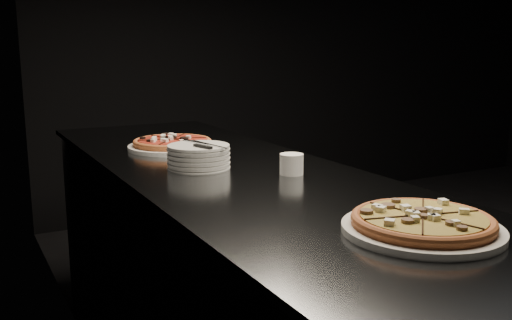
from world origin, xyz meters
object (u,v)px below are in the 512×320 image
plate_stack (199,156)px  cutlery (203,145)px  pizza_tomato (173,144)px  counter (234,297)px  pizza_mushroom (422,223)px  ramekin (292,163)px

plate_stack → cutlery: bearing=-62.4°
pizza_tomato → cutlery: size_ratio=1.64×
counter → pizza_mushroom: pizza_mushroom is taller
ramekin → plate_stack: bearing=133.5°
counter → plate_stack: plate_stack is taller
counter → cutlery: size_ratio=10.88×
pizza_mushroom → plate_stack: size_ratio=1.83×
pizza_tomato → ramekin: (0.18, -0.62, 0.01)m
ramekin → counter: bearing=128.4°
pizza_mushroom → cutlery: (-0.16, 0.85, 0.06)m
counter → pizza_tomato: bearing=95.9°
ramekin → pizza_tomato: bearing=106.0°
pizza_tomato → cutlery: cutlery is taller
pizza_mushroom → pizza_tomato: size_ratio=1.04×
cutlery → ramekin: cutlery is taller
pizza_mushroom → cutlery: size_ratio=1.70×
pizza_mushroom → ramekin: 0.64m
counter → pizza_tomato: pizza_tomato is taller
counter → cutlery: (-0.09, 0.06, 0.54)m
pizza_tomato → pizza_mushroom: bearing=-84.5°
pizza_tomato → plate_stack: plate_stack is taller
counter → pizza_tomato: size_ratio=6.65×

